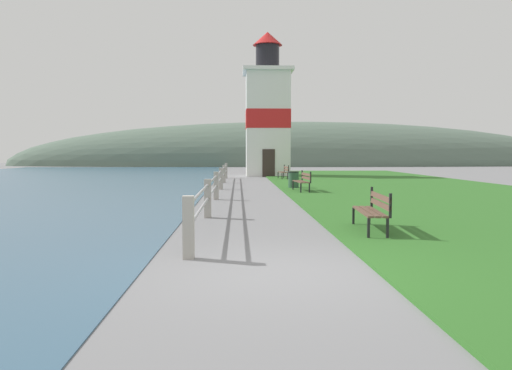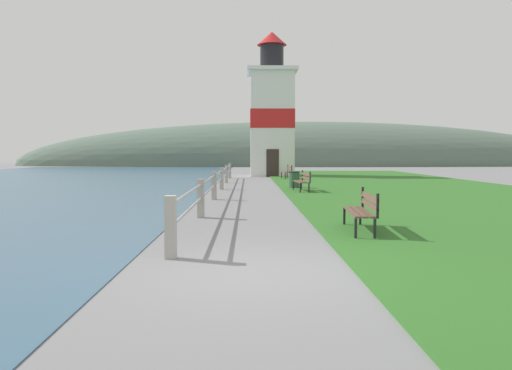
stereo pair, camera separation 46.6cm
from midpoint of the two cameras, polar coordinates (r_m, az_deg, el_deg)
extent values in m
plane|color=slate|center=(7.32, 0.44, -9.99)|extent=(160.00, 160.00, 0.00)
cube|color=#2D6623|center=(24.25, 16.61, -0.48)|extent=(12.00, 47.41, 0.06)
cube|color=#A8A399|center=(8.26, -9.34, -4.81)|extent=(0.18, 0.18, 1.03)
cube|color=#A8A399|center=(13.37, -6.54, -1.54)|extent=(0.18, 0.18, 1.03)
cube|color=#A8A399|center=(18.52, -5.30, -0.08)|extent=(0.18, 0.18, 1.03)
cube|color=#A8A399|center=(23.68, -4.60, 0.74)|extent=(0.18, 0.18, 1.03)
cube|color=#A8A399|center=(28.84, -4.15, 1.27)|extent=(0.18, 0.18, 1.03)
cube|color=#A8A399|center=(34.01, -3.83, 1.64)|extent=(0.18, 0.18, 1.03)
cylinder|color=#B2B2B7|center=(21.08, -4.91, 1.36)|extent=(0.06, 25.87, 0.06)
cylinder|color=#B2B2B7|center=(21.10, -4.90, 0.38)|extent=(0.06, 25.87, 0.06)
cube|color=brown|center=(10.95, 10.85, -2.99)|extent=(0.26, 1.94, 0.04)
cube|color=brown|center=(10.97, 11.61, -2.98)|extent=(0.26, 1.94, 0.04)
cube|color=brown|center=(11.00, 12.37, -2.98)|extent=(0.26, 1.94, 0.04)
cube|color=brown|center=(10.98, 12.84, -1.33)|extent=(0.20, 1.94, 0.11)
cube|color=brown|center=(11.00, 12.83, -2.15)|extent=(0.20, 1.94, 0.11)
cube|color=black|center=(10.05, 11.44, -5.00)|extent=(0.05, 0.05, 0.45)
cube|color=black|center=(11.90, 9.97, -3.63)|extent=(0.05, 0.05, 0.45)
cube|color=black|center=(10.12, 13.51, -4.97)|extent=(0.05, 0.05, 0.45)
cube|color=black|center=(11.96, 11.73, -3.62)|extent=(0.05, 0.05, 0.45)
cube|color=black|center=(10.07, 13.83, -2.32)|extent=(0.05, 0.05, 0.49)
cube|color=black|center=(11.92, 11.99, -1.38)|extent=(0.05, 0.05, 0.49)
cube|color=brown|center=(21.93, 4.17, 0.39)|extent=(0.25, 1.82, 0.04)
cube|color=brown|center=(21.96, 4.55, 0.39)|extent=(0.25, 1.82, 0.04)
cube|color=brown|center=(21.99, 4.92, 0.39)|extent=(0.25, 1.82, 0.04)
cube|color=brown|center=(21.99, 5.15, 1.22)|extent=(0.19, 1.81, 0.11)
cube|color=brown|center=(21.99, 5.15, 0.81)|extent=(0.19, 1.81, 0.11)
cube|color=black|center=(21.07, 4.51, -0.42)|extent=(0.05, 0.05, 0.45)
cube|color=black|center=(22.80, 3.66, -0.10)|extent=(0.05, 0.05, 0.45)
cube|color=black|center=(21.15, 5.49, -0.41)|extent=(0.05, 0.05, 0.45)
cube|color=black|center=(22.87, 4.58, -0.09)|extent=(0.05, 0.05, 0.45)
cube|color=black|center=(21.13, 5.63, 0.86)|extent=(0.05, 0.05, 0.49)
cube|color=black|center=(22.86, 4.70, 1.08)|extent=(0.05, 0.05, 0.49)
cube|color=brown|center=(32.58, 2.42, 1.47)|extent=(0.24, 1.67, 0.04)
cube|color=brown|center=(32.61, 2.67, 1.47)|extent=(0.24, 1.67, 0.04)
cube|color=brown|center=(32.63, 2.93, 1.47)|extent=(0.24, 1.67, 0.04)
cube|color=brown|center=(32.63, 3.08, 2.03)|extent=(0.18, 1.66, 0.11)
cube|color=brown|center=(32.64, 3.08, 1.75)|extent=(0.18, 1.66, 0.11)
cube|color=black|center=(31.79, 2.57, 0.97)|extent=(0.05, 0.05, 0.45)
cube|color=black|center=(33.38, 2.14, 1.10)|extent=(0.05, 0.05, 0.45)
cube|color=black|center=(31.85, 3.23, 0.98)|extent=(0.05, 0.05, 0.45)
cube|color=black|center=(33.44, 2.77, 1.11)|extent=(0.05, 0.05, 0.45)
cube|color=black|center=(31.84, 3.32, 1.82)|extent=(0.05, 0.05, 0.49)
cube|color=black|center=(33.43, 2.85, 1.91)|extent=(0.05, 0.05, 0.49)
cube|color=white|center=(37.55, 0.95, 6.89)|extent=(3.18, 3.18, 7.66)
cube|color=red|center=(37.57, 0.96, 7.48)|extent=(3.22, 3.22, 1.38)
cube|color=white|center=(37.98, 0.96, 12.86)|extent=(3.65, 3.65, 0.25)
cylinder|color=black|center=(38.15, 0.96, 14.37)|extent=(1.75, 1.75, 1.78)
cone|color=red|center=(38.43, 0.97, 16.39)|extent=(2.18, 2.18, 0.98)
cube|color=#332823|center=(35.89, 1.09, 2.52)|extent=(0.90, 0.06, 2.00)
cylinder|color=#2D5138|center=(24.07, 3.75, 0.51)|extent=(0.50, 0.50, 0.80)
cylinder|color=black|center=(24.05, 3.75, 1.51)|extent=(0.54, 0.54, 0.04)
ellipsoid|color=#566B5B|center=(69.23, 4.83, 2.25)|extent=(80.00, 16.00, 12.00)
camera|label=1|loc=(0.23, -90.60, -0.04)|focal=35.00mm
camera|label=2|loc=(0.23, 89.40, 0.04)|focal=35.00mm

